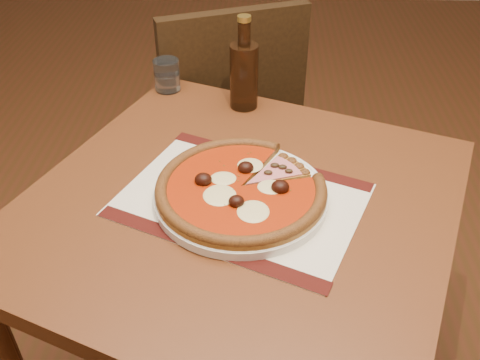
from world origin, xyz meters
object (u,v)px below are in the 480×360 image
(chair_far, at_px, (225,119))
(plate, at_px, (241,196))
(pizza, at_px, (241,187))
(water_glass, at_px, (167,75))
(bottle, at_px, (244,73))
(table, at_px, (240,236))

(chair_far, xyz_separation_m, plate, (0.08, -0.69, 0.24))
(pizza, bearing_deg, water_glass, 115.03)
(pizza, height_order, bottle, bottle)
(chair_far, height_order, pizza, chair_far)
(water_glass, xyz_separation_m, bottle, (0.20, -0.08, 0.05))
(table, height_order, chair_far, chair_far)
(table, xyz_separation_m, bottle, (-0.01, 0.37, 0.19))
(chair_far, bearing_deg, pizza, 74.99)
(table, relative_size, bottle, 4.53)
(chair_far, relative_size, plate, 2.72)
(chair_far, xyz_separation_m, pizza, (0.08, -0.69, 0.26))
(bottle, bearing_deg, water_glass, 158.45)
(chair_far, relative_size, pizza, 2.78)
(bottle, bearing_deg, chair_far, 102.93)
(pizza, bearing_deg, bottle, 91.30)
(table, distance_m, plate, 0.11)
(table, distance_m, pizza, 0.13)
(table, distance_m, bottle, 0.41)
(plate, relative_size, pizza, 1.02)
(plate, height_order, bottle, bottle)
(pizza, bearing_deg, chair_far, 96.75)
(plate, xyz_separation_m, water_glass, (-0.21, 0.45, 0.03))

